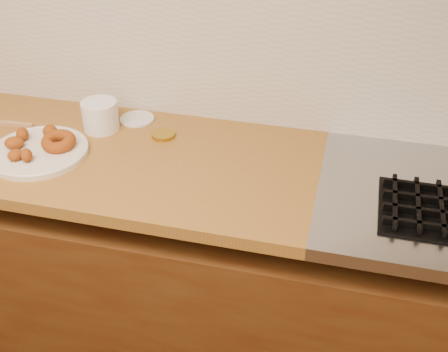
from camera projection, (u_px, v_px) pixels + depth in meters
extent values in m
cube|color=#4A2F12|center=(167.00, 278.00, 2.02)|extent=(3.60, 0.60, 0.77)
cube|color=beige|center=(182.00, 31.00, 1.80)|extent=(3.60, 0.02, 0.60)
cube|color=black|center=(428.00, 211.00, 1.51)|extent=(0.26, 0.26, 0.01)
cube|color=black|center=(395.00, 201.00, 1.52)|extent=(0.01, 0.24, 0.02)
cube|color=black|center=(431.00, 227.00, 1.43)|extent=(0.24, 0.01, 0.02)
cube|color=black|center=(418.00, 205.00, 1.50)|extent=(0.01, 0.24, 0.02)
cube|color=black|center=(430.00, 213.00, 1.47)|extent=(0.24, 0.01, 0.02)
cube|color=black|center=(441.00, 208.00, 1.49)|extent=(0.01, 0.24, 0.02)
cube|color=black|center=(429.00, 200.00, 1.52)|extent=(0.24, 0.01, 0.02)
cube|color=black|center=(428.00, 187.00, 1.57)|extent=(0.24, 0.01, 0.02)
cylinder|color=beige|center=(39.00, 152.00, 1.74)|extent=(0.30, 0.30, 0.02)
torus|color=brown|center=(58.00, 141.00, 1.74)|extent=(0.14, 0.14, 0.05)
ellipsoid|color=brown|center=(22.00, 134.00, 1.78)|extent=(0.05, 0.06, 0.04)
ellipsoid|color=brown|center=(14.00, 143.00, 1.74)|extent=(0.07, 0.06, 0.04)
ellipsoid|color=brown|center=(15.00, 155.00, 1.68)|extent=(0.06, 0.06, 0.03)
ellipsoid|color=brown|center=(26.00, 155.00, 1.67)|extent=(0.05, 0.06, 0.04)
ellipsoid|color=brown|center=(50.00, 131.00, 1.79)|extent=(0.07, 0.07, 0.04)
cylinder|color=white|center=(100.00, 116.00, 1.86)|extent=(0.15, 0.15, 0.10)
cylinder|color=silver|center=(137.00, 119.00, 1.93)|extent=(0.14, 0.14, 0.01)
cylinder|color=#A78323|center=(163.00, 135.00, 1.84)|extent=(0.09, 0.09, 0.01)
cube|color=#AB784C|center=(12.00, 124.00, 1.90)|extent=(0.15, 0.03, 0.01)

